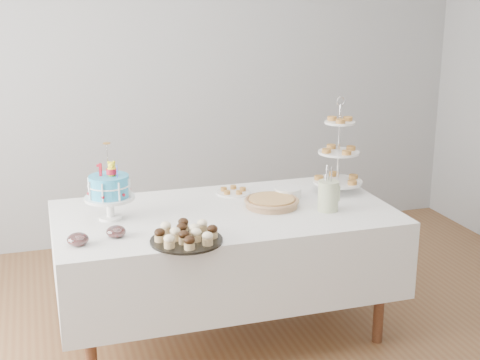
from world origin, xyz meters
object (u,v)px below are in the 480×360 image
object	(u,v)px
pie	(272,202)
plate_stack	(288,193)
tiered_stand	(339,153)
jam_bowl_a	(78,240)
cupcake_tray	(186,234)
utensil_pitcher	(328,195)
birthday_cake	(110,199)
table	(225,248)
pastry_plate	(233,191)
jam_bowl_b	(116,232)

from	to	relation	value
pie	plate_stack	xyz separation A→B (m)	(0.15, 0.13, 0.00)
tiered_stand	jam_bowl_a	size ratio (longest dim) A/B	5.55
cupcake_tray	utensil_pitcher	size ratio (longest dim) A/B	1.38
birthday_cake	utensil_pitcher	xyz separation A→B (m)	(1.21, -0.22, -0.02)
tiered_stand	plate_stack	bearing A→B (deg)	-175.80
table	pastry_plate	world-z (taller)	pastry_plate
cupcake_tray	utensil_pitcher	distance (m)	0.92
birthday_cake	jam_bowl_a	xyz separation A→B (m)	(-0.20, -0.35, -0.09)
jam_bowl_a	jam_bowl_b	bearing A→B (deg)	17.13
birthday_cake	pie	world-z (taller)	birthday_cake
table	jam_bowl_b	world-z (taller)	jam_bowl_b
jam_bowl_b	jam_bowl_a	bearing A→B (deg)	-162.87
plate_stack	pastry_plate	bearing A→B (deg)	147.20
plate_stack	jam_bowl_a	world-z (taller)	same
birthday_cake	tiered_stand	xyz separation A→B (m)	(1.42, 0.09, 0.13)
tiered_stand	pastry_plate	size ratio (longest dim) A/B	2.80
cupcake_tray	pastry_plate	distance (m)	0.85
pie	jam_bowl_a	xyz separation A→B (m)	(-1.12, -0.29, 0.00)
cupcake_tray	pastry_plate	xyz separation A→B (m)	(0.46, 0.72, -0.03)
table	jam_bowl_a	distance (m)	0.92
cupcake_tray	jam_bowl_b	bearing A→B (deg)	152.27
cupcake_tray	pie	distance (m)	0.72
pastry_plate	jam_bowl_b	bearing A→B (deg)	-145.54
cupcake_tray	pastry_plate	bearing A→B (deg)	57.14
jam_bowl_a	utensil_pitcher	xyz separation A→B (m)	(1.41, 0.13, 0.06)
birthday_cake	pastry_plate	size ratio (longest dim) A/B	1.98
birthday_cake	cupcake_tray	xyz separation A→B (m)	(0.32, -0.46, -0.07)
plate_stack	jam_bowl_a	bearing A→B (deg)	-161.94
jam_bowl_a	jam_bowl_b	size ratio (longest dim) A/B	1.07
cupcake_tray	jam_bowl_b	xyz separation A→B (m)	(-0.33, 0.17, -0.01)
jam_bowl_b	tiered_stand	bearing A→B (deg)	15.00
table	cupcake_tray	distance (m)	0.58
plate_stack	tiered_stand	bearing A→B (deg)	4.20
cupcake_tray	tiered_stand	bearing A→B (deg)	26.86
table	tiered_stand	xyz separation A→B (m)	(0.78, 0.15, 0.48)
plate_stack	jam_bowl_b	xyz separation A→B (m)	(-1.08, -0.36, -0.00)
plate_stack	pastry_plate	world-z (taller)	plate_stack
jam_bowl_b	utensil_pitcher	xyz separation A→B (m)	(1.21, 0.07, 0.07)
jam_bowl_b	table	bearing A→B (deg)	19.40
tiered_stand	jam_bowl_b	distance (m)	1.49
birthday_cake	tiered_stand	size ratio (longest dim) A/B	0.71
pie	jam_bowl_a	size ratio (longest dim) A/B	2.97
tiered_stand	cupcake_tray	bearing A→B (deg)	-153.14
table	utensil_pitcher	size ratio (longest dim) A/B	7.20
utensil_pitcher	tiered_stand	bearing A→B (deg)	73.33
utensil_pitcher	jam_bowl_a	bearing A→B (deg)	-158.14
plate_stack	birthday_cake	bearing A→B (deg)	-176.35
plate_stack	utensil_pitcher	world-z (taller)	utensil_pitcher
jam_bowl_b	utensil_pitcher	bearing A→B (deg)	3.11
birthday_cake	pastry_plate	distance (m)	0.83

